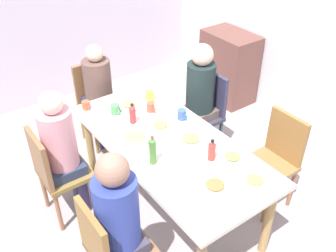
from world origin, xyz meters
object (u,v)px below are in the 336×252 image
plate_4 (160,126)px  plate_5 (191,140)px  chair_0 (205,109)px  cup_4 (86,105)px  chair_3 (276,156)px  chair_1 (110,248)px  plate_1 (129,105)px  cup_2 (115,109)px  bottle_2 (212,150)px  cup_3 (151,107)px  bottle_0 (133,114)px  cup_0 (150,96)px  chair_2 (97,99)px  plate_3 (215,186)px  person_1 (119,217)px  cup_1 (182,115)px  person_2 (99,88)px  plate_2 (255,181)px  bowl_0 (135,140)px  person_0 (199,92)px  bottle_1 (153,151)px  dining_table (168,149)px  chair_4 (55,170)px  side_cabinet (228,67)px  person_4 (61,146)px

plate_4 → plate_5: (0.31, 0.09, 0.00)m
chair_0 → cup_4: (-0.37, -1.14, 0.28)m
chair_3 → plate_5: size_ratio=3.47×
chair_1 → plate_1: chair_1 is taller
plate_1 → plate_4: bearing=6.1°
chair_0 → plate_1: (-0.17, -0.80, 0.25)m
cup_2 → bottle_2: (1.00, 0.27, 0.04)m
chair_3 → cup_3: chair_3 is taller
plate_1 → cup_3: (0.19, 0.12, 0.03)m
plate_1 → bottle_0: (0.25, -0.10, 0.07)m
plate_4 → cup_0: (-0.44, 0.19, 0.03)m
chair_0 → bottle_2: (0.86, -0.69, 0.32)m
chair_2 → cup_4: chair_2 is taller
plate_3 → cup_0: cup_0 is taller
plate_1 → plate_3: 1.28m
person_1 → plate_1: (-1.12, 0.74, 0.01)m
plate_3 → cup_1: 0.89m
person_1 → person_2: (-1.72, 0.73, -0.06)m
plate_2 → bowl_0: bearing=-152.6°
person_0 → bottle_1: 1.17m
bowl_0 → cup_4: (-0.72, -0.08, -0.01)m
dining_table → plate_1: 0.66m
chair_1 → chair_3: same height
chair_4 → cup_3: size_ratio=8.31×
person_2 → cup_1: bearing=15.6°
cup_4 → plate_1: bearing=60.0°
plate_2 → cup_1: 0.96m
cup_3 → cup_2: bearing=-119.7°
person_0 → plate_3: size_ratio=5.23×
bottle_0 → bottle_1: size_ratio=0.76×
plate_2 → cup_1: (-0.95, 0.08, 0.03)m
chair_3 → bottle_1: bearing=-106.6°
side_cabinet → cup_3: bearing=-67.2°
cup_4 → bottle_1: bearing=4.0°
chair_1 → bowl_0: (-0.60, 0.58, 0.28)m
person_2 → plate_1: 0.60m
chair_3 → plate_2: bearing=-64.9°
dining_table → person_1: person_1 is taller
bowl_0 → person_4: bearing=-126.0°
cup_0 → cup_4: cup_0 is taller
chair_2 → bottle_0: (0.93, -0.09, 0.32)m
plate_3 → bowl_0: size_ratio=1.14×
person_2 → plate_2: size_ratio=5.19×
chair_0 → plate_1: bearing=-102.1°
bottle_1 → side_cabinet: bottle_1 is taller
chair_0 → chair_4: bearing=-90.0°
person_4 → cup_3: person_4 is taller
plate_5 → bottle_2: bottle_2 is taller
chair_0 → bowl_0: chair_0 is taller
person_1 → plate_1: size_ratio=5.58×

